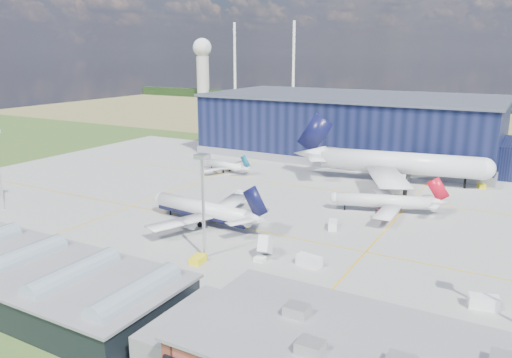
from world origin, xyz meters
The scene contains 22 objects.
ground centered at (0.00, 0.00, 0.00)m, with size 600.00×600.00×0.00m, color #32501E.
apron centered at (0.00, 10.00, 0.03)m, with size 220.00×160.00×0.08m.
farmland centered at (0.00, 220.00, 0.00)m, with size 600.00×220.00×0.01m, color olive.
treeline centered at (0.00, 300.00, 4.00)m, with size 600.00×8.00×8.00m, color black.
horizon_dressing centered at (-191.30, 294.39, 34.20)m, with size 440.20×18.00×70.00m.
hangar centered at (2.81, 94.80, 11.62)m, with size 145.00×62.00×26.10m.
glass_concourse centered at (-6.45, -60.00, 3.69)m, with size 78.00×23.00×8.60m.
light_mast_center centered at (10.00, -30.00, 15.43)m, with size 2.60×2.60×23.00m.
airliner_navy centered at (-3.08, -12.00, 6.22)m, with size 38.13×37.30×12.43m, color white, non-canonical shape.
airliner_red centered at (35.22, 20.02, 5.34)m, with size 32.77×32.06×10.69m, color white, non-canonical shape.
airliner_widebody centered at (31.00, 55.00, 11.01)m, with size 67.56×66.09×22.03m, color white, non-canonical shape.
airliner_regional centered at (-29.84, 40.00, 3.85)m, with size 23.64×23.12×7.71m, color white, non-canonical shape.
gse_tug_a centered at (10.65, -33.36, 0.80)m, with size 2.36×3.85×1.61m, color yellow.
gse_tug_b centered at (-22.82, -2.00, 0.57)m, with size 1.75×2.63×1.14m, color yellow.
gse_van_a centered at (31.86, -23.09, 1.16)m, with size 2.33×5.34×2.33m, color white.
gse_cart_a centered at (-6.71, -10.84, 0.58)m, with size 1.79×2.68×1.16m, color white.
gse_van_b centered at (28.00, 0.76, 1.06)m, with size 2.12×4.64×2.12m, color white.
gse_tug_c centered at (56.70, 62.00, 0.74)m, with size 2.11×3.37×1.48m, color yellow.
gse_cart_b centered at (-8.89, 16.22, 0.61)m, with size 1.88×2.83×1.22m, color white.
gse_van_c centered at (65.62, -24.56, 1.20)m, with size 2.40×4.99×2.40m, color white.
airstair centered at (21.63, -23.49, 1.79)m, with size 2.24×5.60×3.59m, color white.
car_b centered at (6.13, -48.00, 0.55)m, with size 1.17×3.36×1.11m, color #99999E.
Camera 1 is at (69.77, -113.05, 43.55)m, focal length 35.00 mm.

